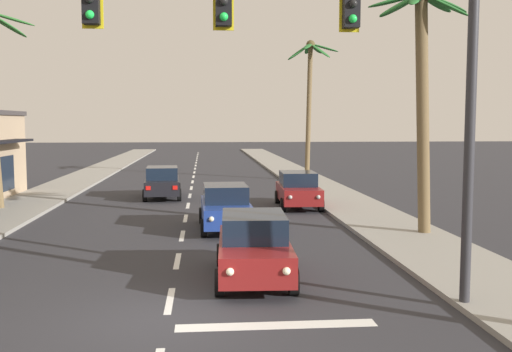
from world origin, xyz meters
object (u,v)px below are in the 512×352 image
object	(u,v)px
traffic_signal_mast	(310,43)
sedan_parked_nearest_kerb	(298,189)
sedan_third_in_queue	(226,207)
sedan_lead_at_stop_bar	(254,246)
sedan_oncoming_far	(162,182)
palm_right_second	(422,68)
palm_right_farthest	(310,81)

from	to	relation	value
traffic_signal_mast	sedan_parked_nearest_kerb	xyz separation A→B (m)	(2.27, 15.47, -4.77)
traffic_signal_mast	sedan_third_in_queue	world-z (taller)	traffic_signal_mast
sedan_lead_at_stop_bar	sedan_oncoming_far	world-z (taller)	same
sedan_third_in_queue	palm_right_second	xyz separation A→B (m)	(6.74, -1.95, 5.03)
palm_right_second	palm_right_farthest	size ratio (longest dim) A/B	0.90
sedan_lead_at_stop_bar	palm_right_second	bearing A→B (deg)	39.78
sedan_third_in_queue	sedan_parked_nearest_kerb	distance (m)	6.62
traffic_signal_mast	sedan_third_in_queue	distance (m)	11.12
sedan_third_in_queue	sedan_oncoming_far	xyz separation A→B (m)	(-3.02, 9.53, 0.00)
sedan_lead_at_stop_bar	sedan_parked_nearest_kerb	world-z (taller)	same
sedan_parked_nearest_kerb	traffic_signal_mast	bearing A→B (deg)	-98.34
sedan_third_in_queue	palm_right_farthest	world-z (taller)	palm_right_farthest
traffic_signal_mast	palm_right_second	xyz separation A→B (m)	(5.37, 8.00, 0.26)
palm_right_second	palm_right_farthest	distance (m)	20.40
traffic_signal_mast	palm_right_farthest	distance (m)	28.86
sedan_third_in_queue	sedan_parked_nearest_kerb	size ratio (longest dim) A/B	1.00
sedan_lead_at_stop_bar	palm_right_farthest	size ratio (longest dim) A/B	0.47
palm_right_second	palm_right_farthest	bearing A→B (deg)	90.74
sedan_lead_at_stop_bar	palm_right_farthest	distance (m)	26.98
traffic_signal_mast	sedan_parked_nearest_kerb	bearing A→B (deg)	81.66
sedan_third_in_queue	palm_right_second	world-z (taller)	palm_right_second
sedan_lead_at_stop_bar	palm_right_second	xyz separation A→B (m)	(6.28, 5.23, 5.03)
sedan_third_in_queue	palm_right_farthest	bearing A→B (deg)	70.63
sedan_third_in_queue	sedan_lead_at_stop_bar	bearing A→B (deg)	-86.33
sedan_parked_nearest_kerb	palm_right_farthest	world-z (taller)	palm_right_farthest
traffic_signal_mast	palm_right_farthest	bearing A→B (deg)	79.80
sedan_oncoming_far	palm_right_second	distance (m)	15.88
sedan_lead_at_stop_bar	palm_right_farthest	world-z (taller)	palm_right_farthest
sedan_third_in_queue	sedan_oncoming_far	size ratio (longest dim) A/B	0.99
traffic_signal_mast	sedan_lead_at_stop_bar	xyz separation A→B (m)	(-0.91, 2.77, -4.77)
sedan_lead_at_stop_bar	sedan_oncoming_far	distance (m)	17.07
sedan_oncoming_far	sedan_third_in_queue	bearing A→B (deg)	-72.43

